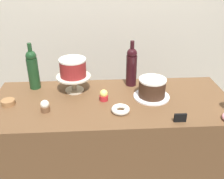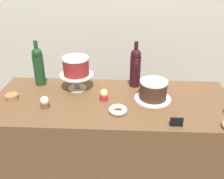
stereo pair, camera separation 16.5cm
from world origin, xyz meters
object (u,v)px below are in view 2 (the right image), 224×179
at_px(cookie_stack, 12,97).
at_px(price_sign_chalkboard, 177,122).
at_px(cupcake_vanilla, 45,102).
at_px(donut_sugar, 118,110).
at_px(cake_stand_pedestal, 77,79).
at_px(chocolate_round_cake, 153,90).
at_px(white_layer_cake, 76,66).
at_px(wine_bottle_green, 39,66).
at_px(cupcake_lemon, 104,95).
at_px(wine_bottle_dark_red, 135,67).

bearing_deg(cookie_stack, price_sign_chalkboard, -13.92).
distance_m(cupcake_vanilla, donut_sugar, 0.45).
bearing_deg(cake_stand_pedestal, chocolate_round_cake, -13.39).
bearing_deg(white_layer_cake, wine_bottle_green, 166.52).
bearing_deg(donut_sugar, chocolate_round_cake, 37.41).
bearing_deg(cake_stand_pedestal, cupcake_lemon, -35.81).
bearing_deg(price_sign_chalkboard, chocolate_round_cake, 109.34).
bearing_deg(wine_bottle_dark_red, wine_bottle_green, -179.33).
distance_m(cupcake_vanilla, cookie_stack, 0.26).
distance_m(wine_bottle_dark_red, cookie_stack, 0.85).
distance_m(chocolate_round_cake, cookie_stack, 0.92).
bearing_deg(wine_bottle_dark_red, cupcake_vanilla, -149.28).
xyz_separation_m(white_layer_cake, price_sign_chalkboard, (0.62, -0.42, -0.15)).
bearing_deg(cookie_stack, donut_sugar, -10.36).
bearing_deg(chocolate_round_cake, cake_stand_pedestal, 166.61).
relative_size(white_layer_cake, cupcake_vanilla, 2.39).
distance_m(cake_stand_pedestal, donut_sugar, 0.42).
bearing_deg(white_layer_cake, wine_bottle_dark_red, 10.58).
relative_size(cupcake_lemon, donut_sugar, 0.66).
distance_m(cupcake_lemon, cookie_stack, 0.60).
distance_m(white_layer_cake, price_sign_chalkboard, 0.76).
distance_m(white_layer_cake, cupcake_lemon, 0.28).
relative_size(chocolate_round_cake, cupcake_lemon, 2.39).
height_order(wine_bottle_dark_red, donut_sugar, wine_bottle_dark_red).
bearing_deg(price_sign_chalkboard, cupcake_lemon, 146.84).
distance_m(cookie_stack, price_sign_chalkboard, 1.05).
relative_size(cake_stand_pedestal, chocolate_round_cake, 1.31).
bearing_deg(price_sign_chalkboard, donut_sugar, 158.81).
distance_m(wine_bottle_green, cupcake_vanilla, 0.36).
relative_size(chocolate_round_cake, wine_bottle_dark_red, 0.54).
bearing_deg(chocolate_round_cake, wine_bottle_green, 166.57).
height_order(cake_stand_pedestal, wine_bottle_dark_red, wine_bottle_dark_red).
height_order(white_layer_cake, cupcake_vanilla, white_layer_cake).
relative_size(white_layer_cake, price_sign_chalkboard, 2.54).
distance_m(white_layer_cake, cookie_stack, 0.46).
relative_size(donut_sugar, price_sign_chalkboard, 1.60).
bearing_deg(cupcake_lemon, cupcake_vanilla, -162.18).
distance_m(white_layer_cake, chocolate_round_cake, 0.54).
bearing_deg(cookie_stack, cupcake_vanilla, -20.71).
distance_m(white_layer_cake, cupcake_vanilla, 0.33).
height_order(white_layer_cake, price_sign_chalkboard, white_layer_cake).
relative_size(cupcake_vanilla, cookie_stack, 0.88).
xyz_separation_m(chocolate_round_cake, donut_sugar, (-0.22, -0.17, -0.06)).
relative_size(cake_stand_pedestal, wine_bottle_green, 0.71).
bearing_deg(cupcake_lemon, white_layer_cake, 144.19).
bearing_deg(wine_bottle_green, wine_bottle_dark_red, 0.67).
height_order(chocolate_round_cake, donut_sugar, chocolate_round_cake).
relative_size(cake_stand_pedestal, cupcake_lemon, 3.13).
height_order(wine_bottle_dark_red, cookie_stack, wine_bottle_dark_red).
xyz_separation_m(cake_stand_pedestal, chocolate_round_cake, (0.51, -0.12, -0.01)).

